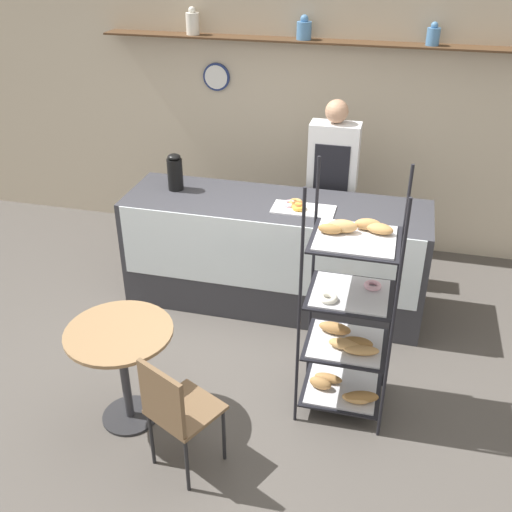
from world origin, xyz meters
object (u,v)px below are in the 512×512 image
Objects in this scene: person_worker at (332,185)px; donut_tray_counter at (299,207)px; cafe_chair at (175,408)px; pastry_rack at (348,321)px; coffee_carafe at (175,172)px; cafe_table at (122,353)px.

donut_tray_counter is at bearing -105.68° from person_worker.
donut_tray_counter is (0.37, 1.97, 0.48)m from cafe_chair.
pastry_rack reaches higher than cafe_chair.
pastry_rack is 5.42× the size of coffee_carafe.
pastry_rack is 1.28m from cafe_chair.
person_worker is 2.71m from cafe_chair.
coffee_carafe reaches higher than cafe_table.
coffee_carafe is (-1.69, 1.25, 0.41)m from pastry_rack.
cafe_table is (-1.06, -2.28, -0.38)m from person_worker.
cafe_table is 2.31× the size of coffee_carafe.
person_worker is at bearing 65.06° from cafe_table.
person_worker is 3.36× the size of donut_tray_counter.
pastry_rack reaches higher than cafe_table.
cafe_table is at bearing -81.72° from coffee_carafe.
cafe_chair reaches higher than cafe_table.
person_worker is 2.01× the size of cafe_chair.
person_worker reaches higher than donut_tray_counter.
pastry_rack is 1.82m from person_worker.
pastry_rack is 2.06× the size of cafe_chair.
coffee_carafe is (-1.32, -0.51, 0.20)m from person_worker.
cafe_table is (-1.43, -0.51, -0.17)m from pastry_rack.
cafe_table is 1.90m from donut_tray_counter.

